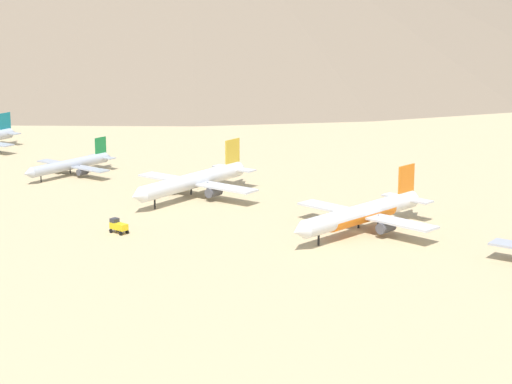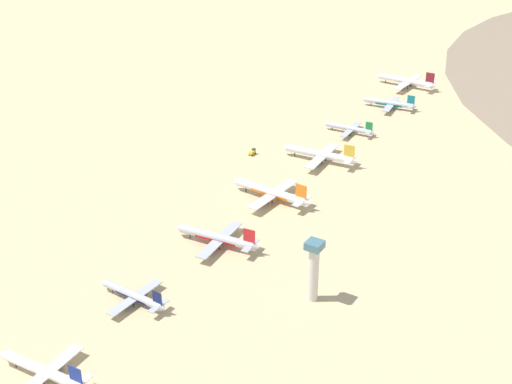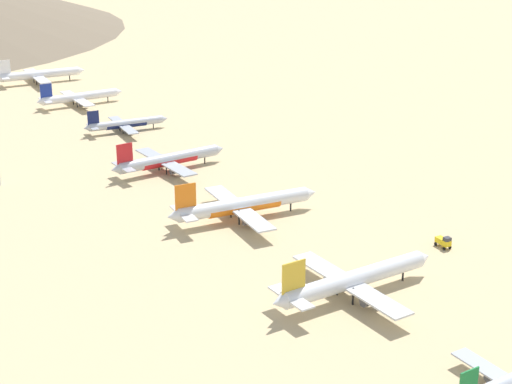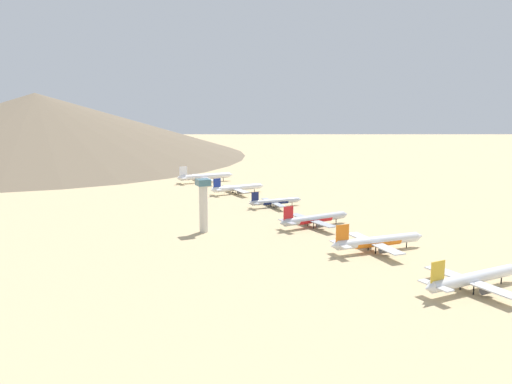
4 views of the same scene
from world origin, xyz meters
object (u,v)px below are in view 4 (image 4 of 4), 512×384
at_px(parked_jet_6, 275,202).
at_px(parked_jet_8, 204,177).
at_px(parked_jet_5, 314,219).
at_px(control_tower, 203,203).
at_px(parked_jet_4, 377,241).
at_px(parked_jet_7, 237,188).
at_px(parked_jet_3, 472,279).

xyz_separation_m(parked_jet_6, parked_jet_8, (-8.98, 118.18, 1.21)).
distance_m(parked_jet_5, parked_jet_8, 178.76).
bearing_deg(parked_jet_6, parked_jet_8, 94.34).
height_order(parked_jet_6, control_tower, control_tower).
distance_m(parked_jet_6, control_tower, 82.19).
distance_m(parked_jet_4, parked_jet_7, 175.81).
bearing_deg(parked_jet_7, control_tower, -121.72).
relative_size(parked_jet_8, control_tower, 1.69).
relative_size(parked_jet_3, parked_jet_8, 1.04).
height_order(parked_jet_5, parked_jet_7, parked_jet_5).
distance_m(parked_jet_3, parked_jet_4, 62.77).
xyz_separation_m(parked_jet_5, parked_jet_7, (0.10, 117.78, -0.31)).
height_order(parked_jet_3, parked_jet_4, parked_jet_4).
xyz_separation_m(parked_jet_4, parked_jet_7, (-2.28, 175.79, -0.75)).
height_order(parked_jet_8, control_tower, control_tower).
relative_size(parked_jet_3, control_tower, 1.76).
bearing_deg(parked_jet_4, parked_jet_7, 90.74).
bearing_deg(parked_jet_8, parked_jet_4, -88.28).
distance_m(parked_jet_4, control_tower, 99.14).
height_order(parked_jet_3, control_tower, control_tower).
xyz_separation_m(parked_jet_3, parked_jet_5, (-2.97, 120.78, -0.46)).
bearing_deg(parked_jet_4, control_tower, 131.76).
bearing_deg(parked_jet_6, control_tower, -146.23).
bearing_deg(parked_jet_3, control_tower, 115.91).
distance_m(parked_jet_3, control_tower, 151.87).
bearing_deg(parked_jet_7, parked_jet_3, -89.31).
bearing_deg(parked_jet_6, parked_jet_5, -94.03).
bearing_deg(control_tower, parked_jet_8, 70.30).
height_order(parked_jet_7, control_tower, control_tower).
bearing_deg(parked_jet_3, parked_jet_4, 90.54).
xyz_separation_m(parked_jet_7, parked_jet_8, (-4.81, 60.92, 0.57)).
xyz_separation_m(parked_jet_4, parked_jet_6, (1.88, 118.54, -1.39)).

